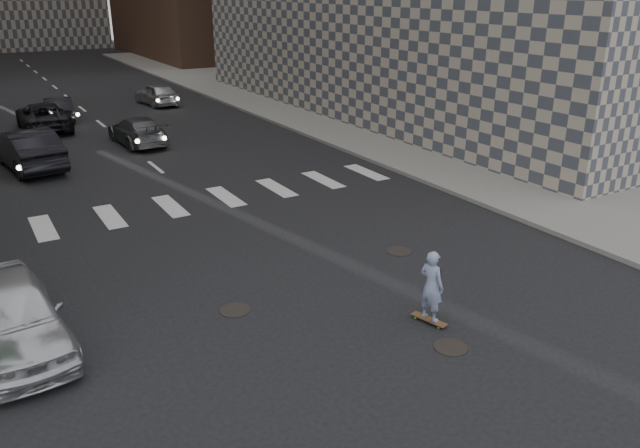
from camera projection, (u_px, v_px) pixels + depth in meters
The scene contains 12 objects.
ground at pixel (337, 311), 14.24m from camera, with size 160.00×160.00×0.00m, color black.
sidewalk_right at pixel (365, 109), 37.17m from camera, with size 13.00×80.00×0.15m, color gray.
manhole_a at pixel (451, 347), 12.79m from camera, with size 0.70×0.70×0.02m, color black.
manhole_b at pixel (235, 310), 14.25m from camera, with size 0.70×0.70×0.02m, color black.
manhole_c at pixel (399, 251), 17.41m from camera, with size 0.70×0.70×0.02m, color black.
skateboarder at pixel (431, 286), 13.43m from camera, with size 0.53×0.89×1.71m.
silver_sedan at pixel (12, 316), 12.52m from camera, with size 1.78×4.42×1.51m, color silver.
traffic_car_a at pixel (28, 149), 25.02m from camera, with size 1.73×4.95×1.63m, color black.
traffic_car_b at pixel (137, 131), 29.00m from camera, with size 1.79×4.41×1.28m, color #55585D.
traffic_car_c at pixel (43, 116), 31.78m from camera, with size 2.34×5.08×1.41m, color black.
traffic_car_d at pixel (157, 94), 38.56m from camera, with size 1.61×4.01×1.36m, color silver.
traffic_car_e at pixel (58, 109), 34.05m from camera, with size 1.38×3.95×1.30m, color black.
Camera 1 is at (-6.72, -10.64, 6.95)m, focal length 35.00 mm.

